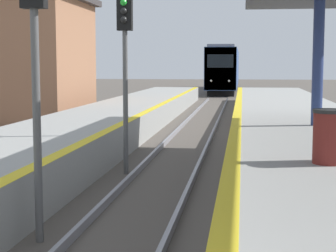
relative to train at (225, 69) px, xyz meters
name	(u,v)px	position (x,y,z in m)	size (l,w,h in m)	color
train	(225,69)	(0.00, 0.00, 0.00)	(2.65, 22.47, 4.36)	black
signal_near	(34,37)	(-1.20, -49.19, 0.85)	(0.36, 0.31, 4.38)	#595959
signal_mid	(125,48)	(-0.99, -43.80, 0.85)	(0.36, 0.31, 4.38)	#595959
trash_bin	(330,136)	(3.32, -47.24, -0.78)	(0.61, 0.61, 0.94)	maroon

